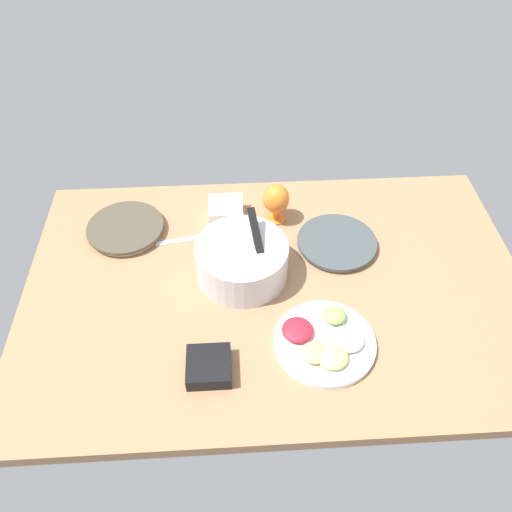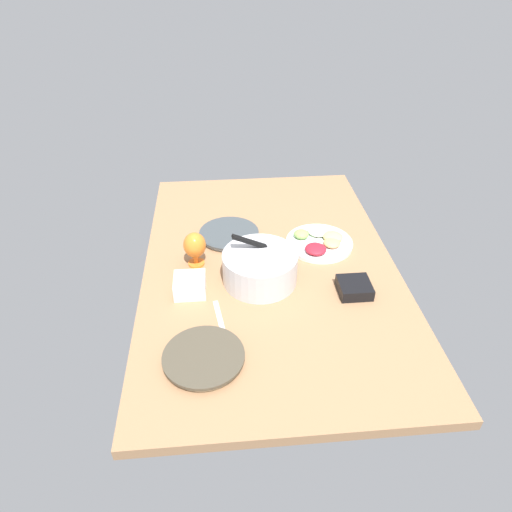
{
  "view_description": "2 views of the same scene",
  "coord_description": "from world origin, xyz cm",
  "px_view_note": "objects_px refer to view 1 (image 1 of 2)",
  "views": [
    {
      "loc": [
        -12.63,
        -104.77,
        124.47
      ],
      "look_at": [
        -6.0,
        7.72,
        5.47
      ],
      "focal_mm": 35.85,
      "sensor_mm": 36.0,
      "label": 1
    },
    {
      "loc": [
        -150.66,
        19.28,
        113.56
      ],
      "look_at": [
        -1.64,
        5.97,
        5.47
      ],
      "focal_mm": 31.82,
      "sensor_mm": 36.0,
      "label": 2
    }
  ],
  "objects_px": {
    "mixing_bowl": "(242,259)",
    "fruit_platter": "(325,341)",
    "dinner_plate_right": "(337,243)",
    "square_bowl_black": "(209,366)",
    "hurricane_glass_orange": "(276,200)",
    "dinner_plate_left": "(126,229)",
    "square_bowl_white": "(226,210)"
  },
  "relations": [
    {
      "from": "mixing_bowl",
      "to": "fruit_platter",
      "type": "xyz_separation_m",
      "value": [
        0.22,
        -0.29,
        -0.05
      ]
    },
    {
      "from": "mixing_bowl",
      "to": "dinner_plate_right",
      "type": "bearing_deg",
      "value": 18.48
    },
    {
      "from": "mixing_bowl",
      "to": "fruit_platter",
      "type": "relative_size",
      "value": 1.0
    },
    {
      "from": "dinner_plate_right",
      "to": "fruit_platter",
      "type": "distance_m",
      "value": 0.41
    },
    {
      "from": "square_bowl_black",
      "to": "hurricane_glass_orange",
      "type": "bearing_deg",
      "value": 68.8
    },
    {
      "from": "square_bowl_black",
      "to": "dinner_plate_left",
      "type": "bearing_deg",
      "value": 117.12
    },
    {
      "from": "dinner_plate_left",
      "to": "hurricane_glass_orange",
      "type": "height_order",
      "value": "hurricane_glass_orange"
    },
    {
      "from": "hurricane_glass_orange",
      "to": "fruit_platter",
      "type": "bearing_deg",
      "value": -80.06
    },
    {
      "from": "hurricane_glass_orange",
      "to": "square_bowl_white",
      "type": "height_order",
      "value": "hurricane_glass_orange"
    },
    {
      "from": "hurricane_glass_orange",
      "to": "square_bowl_black",
      "type": "xyz_separation_m",
      "value": [
        -0.24,
        -0.61,
        -0.07
      ]
    },
    {
      "from": "dinner_plate_right",
      "to": "fruit_platter",
      "type": "xyz_separation_m",
      "value": [
        -0.1,
        -0.4,
        0.0
      ]
    },
    {
      "from": "mixing_bowl",
      "to": "hurricane_glass_orange",
      "type": "xyz_separation_m",
      "value": [
        0.13,
        0.25,
        0.02
      ]
    },
    {
      "from": "mixing_bowl",
      "to": "square_bowl_white",
      "type": "xyz_separation_m",
      "value": [
        -0.05,
        0.27,
        -0.03
      ]
    },
    {
      "from": "mixing_bowl",
      "to": "fruit_platter",
      "type": "height_order",
      "value": "mixing_bowl"
    },
    {
      "from": "dinner_plate_left",
      "to": "fruit_platter",
      "type": "height_order",
      "value": "fruit_platter"
    },
    {
      "from": "fruit_platter",
      "to": "hurricane_glass_orange",
      "type": "xyz_separation_m",
      "value": [
        -0.09,
        0.54,
        0.07
      ]
    },
    {
      "from": "fruit_platter",
      "to": "mixing_bowl",
      "type": "bearing_deg",
      "value": 128.03
    },
    {
      "from": "dinner_plate_left",
      "to": "square_bowl_white",
      "type": "distance_m",
      "value": 0.36
    },
    {
      "from": "mixing_bowl",
      "to": "square_bowl_white",
      "type": "bearing_deg",
      "value": 99.81
    },
    {
      "from": "dinner_plate_right",
      "to": "square_bowl_black",
      "type": "distance_m",
      "value": 0.63
    },
    {
      "from": "mixing_bowl",
      "to": "hurricane_glass_orange",
      "type": "relative_size",
      "value": 1.94
    },
    {
      "from": "mixing_bowl",
      "to": "fruit_platter",
      "type": "distance_m",
      "value": 0.37
    },
    {
      "from": "dinner_plate_left",
      "to": "square_bowl_black",
      "type": "xyz_separation_m",
      "value": [
        0.29,
        -0.57,
        0.01
      ]
    },
    {
      "from": "mixing_bowl",
      "to": "hurricane_glass_orange",
      "type": "bearing_deg",
      "value": 62.95
    },
    {
      "from": "dinner_plate_right",
      "to": "square_bowl_white",
      "type": "relative_size",
      "value": 2.26
    },
    {
      "from": "dinner_plate_left",
      "to": "square_bowl_black",
      "type": "bearing_deg",
      "value": -62.88
    },
    {
      "from": "dinner_plate_left",
      "to": "square_bowl_black",
      "type": "distance_m",
      "value": 0.64
    },
    {
      "from": "hurricane_glass_orange",
      "to": "square_bowl_white",
      "type": "bearing_deg",
      "value": 173.73
    },
    {
      "from": "fruit_platter",
      "to": "hurricane_glass_orange",
      "type": "distance_m",
      "value": 0.55
    },
    {
      "from": "hurricane_glass_orange",
      "to": "square_bowl_black",
      "type": "height_order",
      "value": "hurricane_glass_orange"
    },
    {
      "from": "mixing_bowl",
      "to": "square_bowl_black",
      "type": "bearing_deg",
      "value": -106.68
    },
    {
      "from": "dinner_plate_left",
      "to": "fruit_platter",
      "type": "xyz_separation_m",
      "value": [
        0.62,
        -0.51,
        0.0
      ]
    }
  ]
}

